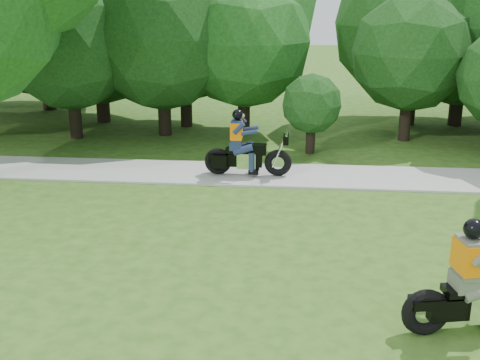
{
  "coord_description": "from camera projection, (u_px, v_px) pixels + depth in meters",
  "views": [
    {
      "loc": [
        -1.55,
        -8.2,
        5.03
      ],
      "look_at": [
        -2.77,
        4.29,
        1.03
      ],
      "focal_mm": 45.0,
      "sensor_mm": 36.0,
      "label": 1
    }
  ],
  "objects": [
    {
      "name": "touring_motorcycle",
      "position": [
        242.0,
        152.0,
        16.63
      ],
      "size": [
        2.43,
        0.69,
        1.86
      ],
      "rotation": [
        0.0,
        0.0,
        0.0
      ],
      "color": "black",
      "rests_on": "walkway"
    },
    {
      "name": "tree_line",
      "position": [
        365.0,
        29.0,
        21.76
      ],
      "size": [
        39.76,
        12.51,
        7.82
      ],
      "color": "black",
      "rests_on": "ground"
    },
    {
      "name": "ground",
      "position": [
        393.0,
        335.0,
        9.16
      ],
      "size": [
        100.0,
        100.0,
        0.0
      ],
      "primitive_type": "plane",
      "color": "#2A5418",
      "rests_on": "ground"
    },
    {
      "name": "chopper_motorcycle",
      "position": [
        477.0,
        291.0,
        9.06
      ],
      "size": [
        2.57,
        0.99,
        1.86
      ],
      "rotation": [
        0.0,
        0.0,
        0.22
      ],
      "color": "black",
      "rests_on": "ground"
    },
    {
      "name": "walkway",
      "position": [
        352.0,
        177.0,
        16.74
      ],
      "size": [
        60.0,
        2.2,
        0.06
      ],
      "primitive_type": "cube",
      "color": "#AAAAA5",
      "rests_on": "ground"
    }
  ]
}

